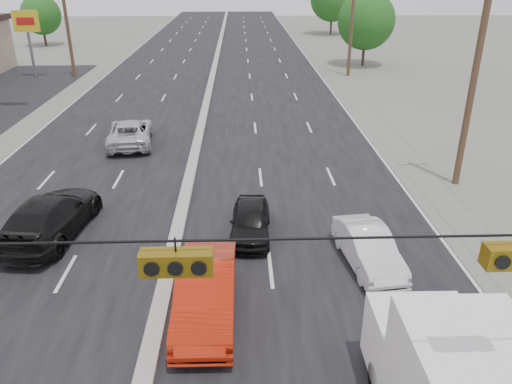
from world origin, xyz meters
TOP-DOWN VIEW (x-y plane):
  - road_surface at (0.00, 30.00)m, footprint 20.00×160.00m
  - center_median at (0.00, 30.00)m, footprint 0.50×160.00m
  - utility_pole_left_c at (-12.50, 40.00)m, footprint 1.60×0.30m
  - utility_pole_right_b at (12.50, 15.00)m, footprint 1.60×0.30m
  - utility_pole_right_c at (12.50, 40.00)m, footprint 1.60×0.30m
  - traffic_signals at (1.40, 0.00)m, footprint 25.00×0.30m
  - pole_sign_far at (-16.00, 40.00)m, footprint 2.20×0.25m
  - tree_left_far at (-22.00, 60.00)m, footprint 4.80×4.80m
  - tree_right_mid at (15.00, 45.00)m, footprint 5.60×5.60m
  - red_sedan at (1.40, 5.68)m, footprint 1.68×4.74m
  - queue_car_a at (2.78, 10.35)m, footprint 1.66×3.70m
  - queue_car_b at (6.70, 8.20)m, footprint 1.87×4.09m
  - oncoming_near at (-4.66, 10.65)m, footprint 2.87×5.71m
  - oncoming_far at (-3.77, 21.12)m, footprint 3.00×5.35m

SIDE VIEW (x-z plane):
  - road_surface at x=0.00m, z-range -0.01..0.01m
  - center_median at x=0.00m, z-range 0.00..0.20m
  - queue_car_a at x=2.78m, z-range 0.00..1.24m
  - queue_car_b at x=6.70m, z-range 0.00..1.30m
  - oncoming_far at x=-3.77m, z-range 0.00..1.41m
  - red_sedan at x=1.40m, z-range 0.00..1.56m
  - oncoming_near at x=-4.66m, z-range 0.00..1.59m
  - tree_left_far at x=-22.00m, z-range 0.66..6.78m
  - tree_right_mid at x=15.00m, z-range 0.77..7.91m
  - pole_sign_far at x=-16.00m, z-range 1.41..7.41m
  - utility_pole_left_c at x=-12.50m, z-range 0.11..10.11m
  - utility_pole_right_b at x=12.50m, z-range 0.11..10.11m
  - utility_pole_right_c at x=12.50m, z-range 0.11..10.11m
  - traffic_signals at x=1.40m, z-range 5.22..5.77m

